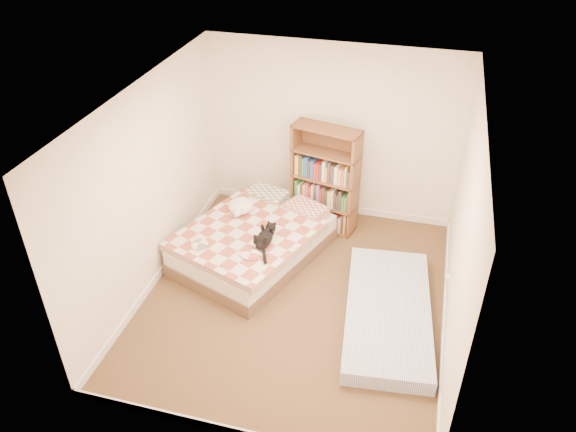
% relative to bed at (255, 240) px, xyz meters
% --- Properties ---
extents(room, '(3.51, 4.01, 2.51)m').
position_rel_bed_xyz_m(room, '(0.72, -0.65, 0.96)').
color(room, '#4E3D21').
rests_on(room, ground).
extents(bed, '(1.96, 2.32, 0.53)m').
position_rel_bed_xyz_m(bed, '(0.00, 0.00, 0.00)').
color(bed, brown).
rests_on(bed, room).
extents(bookshelf, '(0.98, 0.51, 1.52)m').
position_rel_bed_xyz_m(bookshelf, '(0.72, 0.94, 0.32)').
color(bookshelf, brown).
rests_on(bookshelf, room).
extents(floor_mattress, '(1.16, 2.18, 0.19)m').
position_rel_bed_xyz_m(floor_mattress, '(1.84, -0.75, -0.14)').
color(floor_mattress, '#6977B0').
rests_on(floor_mattress, room).
extents(black_cat, '(0.24, 0.71, 0.16)m').
position_rel_bed_xyz_m(black_cat, '(0.25, -0.30, 0.30)').
color(black_cat, black).
rests_on(black_cat, bed).
extents(white_dog, '(0.48, 0.48, 0.18)m').
position_rel_bed_xyz_m(white_dog, '(-0.26, 0.26, 0.32)').
color(white_dog, white).
rests_on(white_dog, bed).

